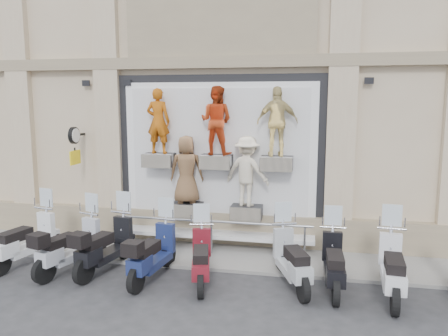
% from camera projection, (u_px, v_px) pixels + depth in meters
% --- Properties ---
extents(ground, '(90.00, 90.00, 0.00)m').
position_uv_depth(ground, '(190.00, 289.00, 9.07)').
color(ground, '#2D2D2F').
rests_on(ground, ground).
extents(sidewalk, '(16.00, 2.20, 0.08)m').
position_uv_depth(sidewalk, '(212.00, 253.00, 11.10)').
color(sidewalk, gray).
rests_on(sidewalk, ground).
extents(building, '(14.00, 8.60, 12.00)m').
position_uv_depth(building, '(244.00, 38.00, 14.94)').
color(building, '#C6B391').
rests_on(building, ground).
extents(shop_vitrine, '(5.60, 0.97, 4.30)m').
position_uv_depth(shop_vitrine, '(221.00, 157.00, 11.34)').
color(shop_vitrine, black).
rests_on(shop_vitrine, ground).
extents(guard_rail, '(5.06, 0.10, 0.93)m').
position_uv_depth(guard_rail, '(211.00, 238.00, 10.94)').
color(guard_rail, '#9EA0A5').
rests_on(guard_rail, ground).
extents(clock_sign_bracket, '(0.10, 0.80, 1.02)m').
position_uv_depth(clock_sign_bracket, '(75.00, 141.00, 11.80)').
color(clock_sign_bracket, black).
rests_on(clock_sign_bracket, ground).
extents(scooter_b, '(1.04, 2.20, 1.73)m').
position_uv_depth(scooter_b, '(25.00, 229.00, 10.32)').
color(scooter_b, silver).
rests_on(scooter_b, ground).
extents(scooter_c, '(1.20, 2.18, 1.70)m').
position_uv_depth(scooter_c, '(70.00, 236.00, 9.89)').
color(scooter_c, '#ABAFBA').
rests_on(scooter_c, ground).
extents(scooter_d, '(1.04, 2.22, 1.74)m').
position_uv_depth(scooter_d, '(106.00, 235.00, 9.90)').
color(scooter_d, black).
rests_on(scooter_d, ground).
extents(scooter_e, '(0.85, 2.13, 1.68)m').
position_uv_depth(scooter_e, '(153.00, 242.00, 9.46)').
color(scooter_e, '#16214F').
rests_on(scooter_e, ground).
extents(scooter_f, '(1.00, 2.04, 1.59)m').
position_uv_depth(scooter_f, '(201.00, 247.00, 9.25)').
color(scooter_f, maroon).
rests_on(scooter_f, ground).
extents(scooter_g, '(1.28, 2.13, 1.67)m').
position_uv_depth(scooter_g, '(292.00, 248.00, 9.09)').
color(scooter_g, '#9DA1A4').
rests_on(scooter_g, ground).
extents(scooter_h, '(0.63, 2.02, 1.63)m').
position_uv_depth(scooter_h, '(334.00, 252.00, 8.92)').
color(scooter_h, black).
rests_on(scooter_h, ground).
extents(scooter_i, '(0.80, 2.18, 1.73)m').
position_uv_depth(scooter_i, '(393.00, 255.00, 8.57)').
color(scooter_i, silver).
rests_on(scooter_i, ground).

